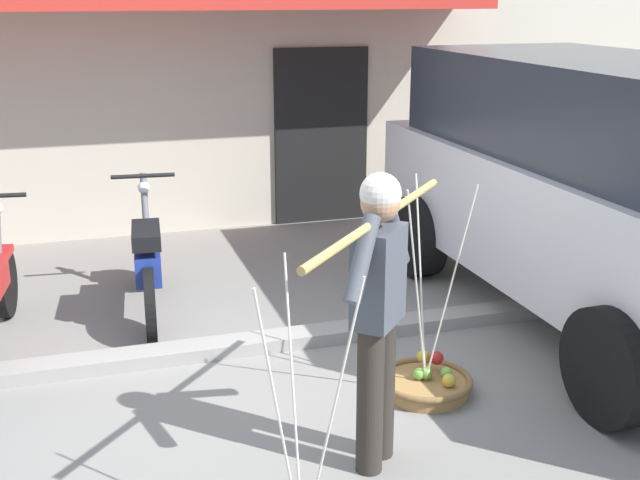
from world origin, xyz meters
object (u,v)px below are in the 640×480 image
object	(u,v)px
fruit_basket_right_side	(426,382)
parked_truck	(606,184)
motorcycle_third_in_row	(148,261)
fruit_vendor	(378,303)

from	to	relation	value
fruit_basket_right_side	parked_truck	size ratio (longest dim) A/B	0.30
fruit_basket_right_side	parked_truck	bearing A→B (deg)	23.24
fruit_basket_right_side	motorcycle_third_in_row	size ratio (longest dim) A/B	0.80
parked_truck	motorcycle_third_in_row	bearing A→B (deg)	161.09
fruit_vendor	fruit_basket_right_side	world-z (taller)	fruit_vendor
fruit_basket_right_side	parked_truck	xyz separation A→B (m)	(1.87, 0.80, 1.05)
fruit_basket_right_side	parked_truck	world-z (taller)	parked_truck
motorcycle_third_in_row	parked_truck	bearing A→B (deg)	-18.91
motorcycle_third_in_row	fruit_basket_right_side	bearing A→B (deg)	-51.05
fruit_basket_right_side	motorcycle_third_in_row	xyz separation A→B (m)	(-1.62, 2.00, 0.38)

